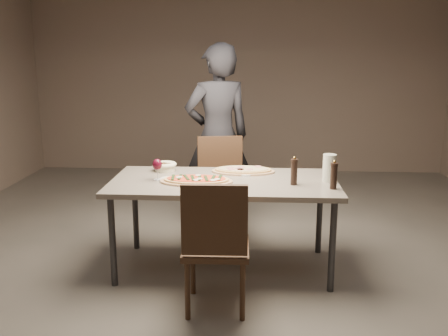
# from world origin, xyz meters

# --- Properties ---
(room) EXTENTS (7.00, 7.00, 7.00)m
(room) POSITION_xyz_m (0.00, 0.00, 1.40)
(room) COLOR #625D55
(room) RESTS_ON ground
(dining_table) EXTENTS (1.80, 0.90, 0.75)m
(dining_table) POSITION_xyz_m (0.00, 0.00, 0.69)
(dining_table) COLOR gray
(dining_table) RESTS_ON ground
(zucchini_pizza) EXTENTS (0.57, 0.32, 0.05)m
(zucchini_pizza) POSITION_xyz_m (-0.21, -0.08, 0.77)
(zucchini_pizza) COLOR tan
(zucchini_pizza) RESTS_ON dining_table
(ham_pizza) EXTENTS (0.53, 0.30, 0.04)m
(ham_pizza) POSITION_xyz_m (0.15, 0.28, 0.77)
(ham_pizza) COLOR tan
(ham_pizza) RESTS_ON dining_table
(bread_basket) EXTENTS (0.20, 0.20, 0.07)m
(bread_basket) POSITION_xyz_m (-0.53, 0.29, 0.79)
(bread_basket) COLOR #EDE8C0
(bread_basket) RESTS_ON dining_table
(oil_dish) EXTENTS (0.13, 0.13, 0.01)m
(oil_dish) POSITION_xyz_m (0.17, 0.18, 0.76)
(oil_dish) COLOR white
(oil_dish) RESTS_ON dining_table
(pepper_mill_left) EXTENTS (0.06, 0.06, 0.22)m
(pepper_mill_left) POSITION_xyz_m (0.83, -0.21, 0.85)
(pepper_mill_left) COLOR black
(pepper_mill_left) RESTS_ON dining_table
(pepper_mill_right) EXTENTS (0.06, 0.06, 0.22)m
(pepper_mill_right) POSITION_xyz_m (0.55, -0.10, 0.85)
(pepper_mill_right) COLOR black
(pepper_mill_right) RESTS_ON dining_table
(carafe) EXTENTS (0.10, 0.10, 0.22)m
(carafe) POSITION_xyz_m (0.83, 0.02, 0.86)
(carafe) COLOR silver
(carafe) RESTS_ON dining_table
(wine_glass) EXTENTS (0.08, 0.08, 0.17)m
(wine_glass) POSITION_xyz_m (-0.53, -0.02, 0.87)
(wine_glass) COLOR silver
(wine_glass) RESTS_ON dining_table
(side_plate) EXTENTS (0.18, 0.18, 0.01)m
(side_plate) POSITION_xyz_m (-0.42, -0.02, 0.76)
(side_plate) COLOR white
(side_plate) RESTS_ON dining_table
(chair_near) EXTENTS (0.46, 0.46, 0.94)m
(chair_near) POSITION_xyz_m (-0.01, -0.74, 0.53)
(chair_near) COLOR #3D2819
(chair_near) RESTS_ON ground
(chair_far) EXTENTS (0.52, 0.52, 0.96)m
(chair_far) POSITION_xyz_m (-0.07, 0.76, 0.54)
(chair_far) COLOR #3D2819
(chair_far) RESTS_ON ground
(diner) EXTENTS (0.79, 0.66, 1.84)m
(diner) POSITION_xyz_m (-0.13, 1.08, 0.92)
(diner) COLOR black
(diner) RESTS_ON ground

